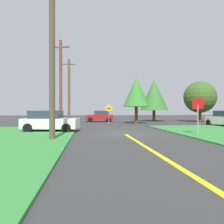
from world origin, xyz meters
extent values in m
plane|color=#333333|center=(0.00, 0.00, 0.00)|extent=(120.00, 120.00, 0.00)
cube|color=yellow|center=(0.00, -8.00, 0.01)|extent=(0.20, 14.00, 0.01)
cylinder|color=#9EA0A8|center=(4.58, -2.05, 1.00)|extent=(0.07, 0.07, 2.01)
cube|color=red|center=(4.58, -2.05, 2.08)|extent=(0.68, 0.19, 0.69)
cylinder|color=black|center=(10.40, 6.16, 0.34)|extent=(0.26, 0.69, 0.68)
cube|color=white|center=(-5.35, 1.55, 0.64)|extent=(4.37, 2.41, 0.76)
cube|color=#2D3842|center=(-5.73, 1.60, 1.32)|extent=(2.49, 1.93, 0.60)
cylinder|color=black|center=(-3.83, 2.24, 0.34)|extent=(0.70, 0.32, 0.68)
cylinder|color=black|center=(-4.09, 0.46, 0.34)|extent=(0.70, 0.32, 0.68)
cylinder|color=black|center=(-6.62, 2.64, 0.34)|extent=(0.70, 0.32, 0.68)
cylinder|color=black|center=(-6.88, 0.86, 0.34)|extent=(0.70, 0.32, 0.68)
cube|color=red|center=(-0.84, 15.82, 0.64)|extent=(3.96, 2.02, 0.76)
cube|color=#2D3842|center=(-0.50, 15.82, 1.32)|extent=(2.19, 1.75, 0.60)
cylinder|color=black|center=(-2.15, 14.84, 0.34)|extent=(0.68, 0.24, 0.68)
cylinder|color=black|center=(-2.20, 16.73, 0.34)|extent=(0.68, 0.24, 0.68)
cylinder|color=black|center=(0.51, 14.90, 0.34)|extent=(0.68, 0.24, 0.68)
cylinder|color=black|center=(0.47, 16.79, 0.34)|extent=(0.68, 0.24, 0.68)
cylinder|color=brown|center=(-4.48, -3.21, 4.28)|extent=(0.31, 0.31, 8.55)
cylinder|color=brown|center=(-5.16, 5.97, 4.25)|extent=(0.28, 0.28, 8.50)
cube|color=brown|center=(-5.16, 5.97, 7.82)|extent=(1.77, 0.58, 0.12)
cylinder|color=brown|center=(-5.15, 15.15, 4.45)|extent=(0.36, 0.36, 8.90)
cube|color=brown|center=(-5.15, 15.15, 8.18)|extent=(1.80, 0.12, 0.12)
cylinder|color=slate|center=(-0.27, 7.52, 0.93)|extent=(0.08, 0.08, 1.87)
cube|color=yellow|center=(-0.27, 7.52, 1.87)|extent=(0.90, 0.12, 0.91)
cube|color=black|center=(-0.27, 7.52, 1.87)|extent=(0.45, 0.08, 0.10)
cylinder|color=brown|center=(7.77, 16.71, 0.83)|extent=(0.45, 0.45, 1.67)
cone|color=#35762F|center=(7.77, 16.71, 4.07)|extent=(4.36, 4.36, 4.80)
cylinder|color=brown|center=(13.51, 13.41, 0.88)|extent=(0.44, 0.44, 1.75)
sphere|color=#365C20|center=(13.51, 13.41, 3.57)|extent=(4.54, 4.54, 4.54)
cylinder|color=brown|center=(3.62, 11.10, 1.07)|extent=(0.41, 0.41, 2.13)
cone|color=#35822D|center=(3.62, 11.10, 3.99)|extent=(3.38, 3.38, 3.71)
camera|label=1|loc=(-2.58, -14.90, 1.61)|focal=33.52mm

